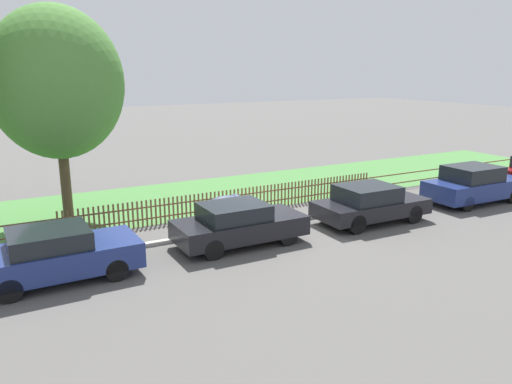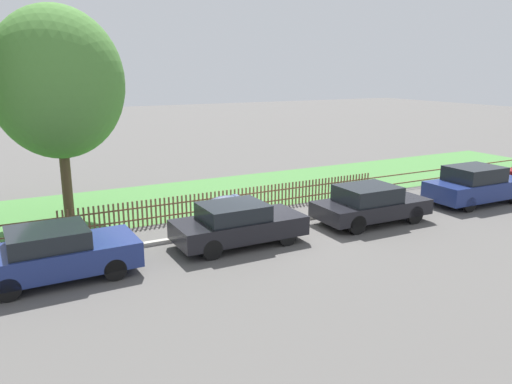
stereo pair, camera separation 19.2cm
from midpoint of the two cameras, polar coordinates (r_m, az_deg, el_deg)
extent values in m
plane|color=#565451|center=(17.20, 1.17, -4.12)|extent=(120.00, 120.00, 0.00)
cube|color=#B2ADA3|center=(17.26, 1.01, -3.84)|extent=(40.49, 0.20, 0.12)
cube|color=#477F3D|center=(21.67, -5.49, -0.37)|extent=(40.49, 6.12, 0.01)
cube|color=brown|center=(18.93, -1.96, -1.61)|extent=(40.49, 0.03, 0.05)
cube|color=brown|center=(18.82, -1.97, -0.40)|extent=(40.49, 0.03, 0.05)
cube|color=brown|center=(17.15, -21.38, -3.51)|extent=(0.06, 0.03, 0.94)
cube|color=brown|center=(17.17, -20.85, -3.44)|extent=(0.06, 0.03, 0.94)
cube|color=brown|center=(17.19, -20.32, -3.38)|extent=(0.06, 0.03, 0.94)
cube|color=brown|center=(17.21, -19.79, -3.31)|extent=(0.06, 0.03, 0.94)
cube|color=brown|center=(17.23, -19.26, -3.25)|extent=(0.06, 0.03, 0.94)
cube|color=brown|center=(17.25, -18.74, -3.19)|extent=(0.06, 0.03, 0.94)
cube|color=brown|center=(17.27, -18.21, -3.12)|extent=(0.06, 0.03, 0.94)
cube|color=brown|center=(17.30, -17.69, -3.06)|extent=(0.06, 0.03, 0.94)
cube|color=brown|center=(17.32, -17.17, -2.99)|extent=(0.06, 0.03, 0.94)
cube|color=brown|center=(17.35, -16.65, -2.93)|extent=(0.06, 0.03, 0.94)
cube|color=brown|center=(17.38, -16.13, -2.86)|extent=(0.06, 0.03, 0.94)
cube|color=brown|center=(17.41, -15.61, -2.80)|extent=(0.06, 0.03, 0.94)
cube|color=brown|center=(17.44, -15.10, -2.73)|extent=(0.06, 0.03, 0.94)
cube|color=brown|center=(17.48, -14.59, -2.67)|extent=(0.06, 0.03, 0.94)
cube|color=brown|center=(17.51, -14.08, -2.61)|extent=(0.06, 0.03, 0.94)
cube|color=brown|center=(17.55, -13.57, -2.54)|extent=(0.06, 0.03, 0.94)
cube|color=brown|center=(17.59, -13.06, -2.48)|extent=(0.06, 0.03, 0.94)
cube|color=brown|center=(17.63, -12.56, -2.41)|extent=(0.06, 0.03, 0.94)
cube|color=brown|center=(17.67, -12.06, -2.35)|extent=(0.06, 0.03, 0.94)
cube|color=brown|center=(17.71, -11.56, -2.28)|extent=(0.06, 0.03, 0.94)
cube|color=brown|center=(17.75, -11.06, -2.22)|extent=(0.06, 0.03, 0.94)
cube|color=brown|center=(17.80, -10.57, -2.16)|extent=(0.06, 0.03, 0.94)
cube|color=brown|center=(17.84, -10.08, -2.09)|extent=(0.06, 0.03, 0.94)
cube|color=brown|center=(17.89, -9.59, -2.03)|extent=(0.06, 0.03, 0.94)
cube|color=brown|center=(17.94, -9.10, -1.97)|extent=(0.06, 0.03, 0.94)
cube|color=brown|center=(17.99, -8.62, -1.90)|extent=(0.06, 0.03, 0.94)
cube|color=brown|center=(18.04, -8.14, -1.84)|extent=(0.06, 0.03, 0.94)
cube|color=brown|center=(18.09, -7.66, -1.78)|extent=(0.06, 0.03, 0.94)
cube|color=brown|center=(18.15, -7.18, -1.72)|extent=(0.06, 0.03, 0.94)
cube|color=brown|center=(18.20, -6.71, -1.65)|extent=(0.06, 0.03, 0.94)
cube|color=brown|center=(18.26, -6.24, -1.59)|extent=(0.06, 0.03, 0.94)
cube|color=brown|center=(18.31, -5.78, -1.53)|extent=(0.06, 0.03, 0.94)
cube|color=brown|center=(18.37, -5.31, -1.47)|extent=(0.06, 0.03, 0.94)
cube|color=brown|center=(18.43, -4.85, -1.41)|extent=(0.06, 0.03, 0.94)
cube|color=brown|center=(18.49, -4.39, -1.35)|extent=(0.06, 0.03, 0.94)
cube|color=brown|center=(18.56, -3.94, -1.29)|extent=(0.06, 0.03, 0.94)
cube|color=brown|center=(18.62, -3.49, -1.23)|extent=(0.06, 0.03, 0.94)
cube|color=brown|center=(18.68, -3.04, -1.17)|extent=(0.06, 0.03, 0.94)
cube|color=brown|center=(18.75, -2.60, -1.11)|extent=(0.06, 0.03, 0.94)
cube|color=brown|center=(18.82, -2.15, -1.05)|extent=(0.06, 0.03, 0.94)
cube|color=brown|center=(18.89, -1.72, -0.99)|extent=(0.06, 0.03, 0.94)
cube|color=brown|center=(18.96, -1.28, -0.93)|extent=(0.06, 0.03, 0.94)
cube|color=brown|center=(19.03, -0.85, -0.87)|extent=(0.06, 0.03, 0.94)
cube|color=brown|center=(19.10, -0.42, -0.82)|extent=(0.06, 0.03, 0.94)
cube|color=brown|center=(19.17, 0.01, -0.76)|extent=(0.06, 0.03, 0.94)
cube|color=brown|center=(19.24, 0.43, -0.70)|extent=(0.06, 0.03, 0.94)
cube|color=brown|center=(19.32, 0.85, -0.65)|extent=(0.06, 0.03, 0.94)
cube|color=brown|center=(19.39, 1.26, -0.59)|extent=(0.06, 0.03, 0.94)
cube|color=brown|center=(19.47, 1.68, -0.54)|extent=(0.06, 0.03, 0.94)
cube|color=brown|center=(19.55, 2.09, -0.48)|extent=(0.06, 0.03, 0.94)
cube|color=brown|center=(19.63, 2.49, -0.43)|extent=(0.06, 0.03, 0.94)
cube|color=brown|center=(19.71, 2.90, -0.37)|extent=(0.06, 0.03, 0.94)
cube|color=brown|center=(19.79, 3.30, -0.32)|extent=(0.06, 0.03, 0.94)
cube|color=brown|center=(19.87, 3.69, -0.27)|extent=(0.06, 0.03, 0.94)
cube|color=brown|center=(19.95, 4.09, -0.21)|extent=(0.06, 0.03, 0.94)
cube|color=brown|center=(20.04, 4.47, -0.16)|extent=(0.06, 0.03, 0.94)
cube|color=brown|center=(20.12, 4.86, -0.11)|extent=(0.06, 0.03, 0.94)
cube|color=brown|center=(20.21, 5.24, -0.06)|extent=(0.06, 0.03, 0.94)
cube|color=brown|center=(20.29, 5.62, 0.00)|extent=(0.06, 0.03, 0.94)
cube|color=brown|center=(20.38, 6.00, 0.05)|extent=(0.06, 0.03, 0.94)
cube|color=brown|center=(20.47, 6.38, 0.10)|extent=(0.06, 0.03, 0.94)
cube|color=brown|center=(20.56, 6.75, 0.15)|extent=(0.06, 0.03, 0.94)
cube|color=brown|center=(20.65, 7.11, 0.20)|extent=(0.06, 0.03, 0.94)
cube|color=brown|center=(20.74, 7.48, 0.24)|extent=(0.06, 0.03, 0.94)
cube|color=brown|center=(20.83, 7.84, 0.29)|extent=(0.06, 0.03, 0.94)
cube|color=brown|center=(20.92, 8.20, 0.34)|extent=(0.06, 0.03, 0.94)
cube|color=brown|center=(21.01, 8.55, 0.39)|extent=(0.06, 0.03, 0.94)
cube|color=brown|center=(21.11, 8.90, 0.44)|extent=(0.06, 0.03, 0.94)
cube|color=brown|center=(21.20, 9.25, 0.48)|extent=(0.06, 0.03, 0.94)
cube|color=brown|center=(21.30, 9.59, 0.53)|extent=(0.06, 0.03, 0.94)
cube|color=brown|center=(21.40, 9.94, 0.58)|extent=(0.06, 0.03, 0.94)
cube|color=brown|center=(21.49, 10.28, 0.62)|extent=(0.06, 0.03, 0.94)
cube|color=brown|center=(21.59, 10.61, 0.67)|extent=(0.06, 0.03, 0.94)
cube|color=brown|center=(21.69, 10.94, 0.71)|extent=(0.06, 0.03, 0.94)
cube|color=brown|center=(21.79, 11.27, 0.76)|extent=(0.06, 0.03, 0.94)
cube|color=brown|center=(21.89, 11.60, 0.80)|extent=(0.06, 0.03, 0.94)
cube|color=brown|center=(21.99, 11.92, 0.84)|extent=(0.06, 0.03, 0.94)
cube|color=brown|center=(22.09, 12.25, 0.89)|extent=(0.06, 0.03, 0.94)
cube|color=brown|center=(22.19, 12.56, 0.93)|extent=(0.06, 0.03, 0.94)
cube|color=brown|center=(22.30, 12.88, 0.97)|extent=(0.06, 0.03, 0.94)
cube|color=navy|center=(13.93, -21.34, -6.95)|extent=(4.05, 1.91, 0.67)
cube|color=black|center=(13.73, -22.38, -4.84)|extent=(1.96, 1.68, 0.47)
cylinder|color=black|center=(14.99, -17.00, -6.30)|extent=(0.59, 0.15, 0.59)
cylinder|color=black|center=(13.44, -15.41, -8.55)|extent=(0.59, 0.15, 0.59)
cylinder|color=black|center=(14.74, -26.54, -7.54)|extent=(0.59, 0.15, 0.59)
cylinder|color=black|center=(13.17, -26.12, -10.01)|extent=(0.59, 0.15, 0.59)
cube|color=black|center=(15.46, -1.58, -4.05)|extent=(4.06, 1.78, 0.59)
cube|color=black|center=(15.22, -2.27, -2.24)|extent=(1.95, 1.59, 0.47)
cylinder|color=black|center=(16.78, 1.02, -3.50)|extent=(0.60, 0.14, 0.60)
cylinder|color=black|center=(15.46, 3.96, -5.07)|extent=(0.60, 0.14, 0.60)
cylinder|color=black|center=(15.77, -7.00, -4.75)|extent=(0.60, 0.14, 0.60)
cylinder|color=black|center=(14.35, -4.62, -6.60)|extent=(0.60, 0.14, 0.60)
cube|color=black|center=(18.13, 13.32, -1.75)|extent=(4.12, 1.89, 0.53)
cube|color=black|center=(17.87, 12.92, -0.17)|extent=(1.99, 1.67, 0.54)
cylinder|color=black|center=(19.61, 14.54, -1.30)|extent=(0.66, 0.15, 0.66)
cylinder|color=black|center=(18.44, 17.99, -2.50)|extent=(0.66, 0.15, 0.66)
cylinder|color=black|center=(18.07, 8.48, -2.30)|extent=(0.66, 0.15, 0.66)
cylinder|color=black|center=(16.79, 11.82, -3.70)|extent=(0.66, 0.15, 0.66)
cube|color=navy|center=(22.13, 24.11, 0.35)|extent=(4.30, 1.86, 0.70)
cube|color=black|center=(21.84, 23.92, 1.93)|extent=(2.08, 1.65, 0.58)
cylinder|color=black|center=(23.71, 24.53, 0.38)|extent=(0.60, 0.15, 0.59)
cylinder|color=black|center=(21.73, 20.15, -0.34)|extent=(0.60, 0.15, 0.59)
cylinder|color=black|center=(20.69, 23.46, -1.33)|extent=(0.60, 0.15, 0.59)
cylinder|color=black|center=(25.38, 27.10, 0.95)|extent=(0.62, 0.16, 0.61)
cylinder|color=black|center=(17.52, -1.21, -2.81)|extent=(0.57, 0.15, 0.57)
cylinder|color=black|center=(17.11, -5.14, -3.27)|extent=(0.57, 0.15, 0.57)
ellipsoid|color=#2D3851|center=(17.20, -3.17, -1.85)|extent=(1.72, 0.85, 0.88)
ellipsoid|color=#2D3851|center=(17.27, -1.95, -0.95)|extent=(0.46, 0.91, 0.41)
cylinder|color=brown|center=(18.91, -20.64, 2.02)|extent=(0.36, 0.36, 3.44)
ellipsoid|color=#4C8438|center=(18.58, -21.48, 11.53)|extent=(4.49, 4.49, 5.16)
camera|label=1|loc=(0.10, -89.69, 0.08)|focal=35.00mm
camera|label=2|loc=(0.10, 90.31, -0.08)|focal=35.00mm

